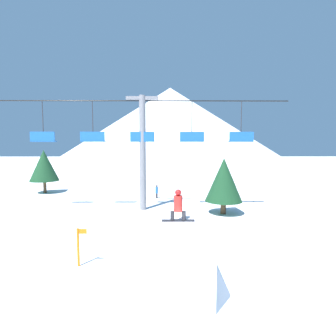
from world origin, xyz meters
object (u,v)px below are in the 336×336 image
at_px(snowboarder, 178,205).
at_px(trail_marker, 79,246).
at_px(pine_tree_near, 224,180).
at_px(distant_skier, 157,191).
at_px(snow_ramp, 169,256).

relative_size(snowboarder, trail_marker, 0.83).
height_order(pine_tree_near, distant_skier, pine_tree_near).
bearing_deg(snow_ramp, pine_tree_near, 66.85).
bearing_deg(trail_marker, snow_ramp, -18.97).
xyz_separation_m(snow_ramp, pine_tree_near, (4.00, 9.36, 1.52)).
xyz_separation_m(snowboarder, pine_tree_near, (3.64, 8.19, -0.06)).
bearing_deg(snowboarder, distant_skier, 95.41).
bearing_deg(pine_tree_near, trail_marker, -133.33).
bearing_deg(pine_tree_near, snowboarder, -113.93).
bearing_deg(pine_tree_near, snow_ramp, -113.15).
xyz_separation_m(trail_marker, distant_skier, (2.69, 13.85, -0.17)).
xyz_separation_m(snow_ramp, snowboarder, (0.37, 1.17, 1.58)).
xyz_separation_m(snowboarder, trail_marker, (-4.01, 0.09, -1.68)).
bearing_deg(trail_marker, snowboarder, -1.23).
bearing_deg(snowboarder, pine_tree_near, 66.07).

